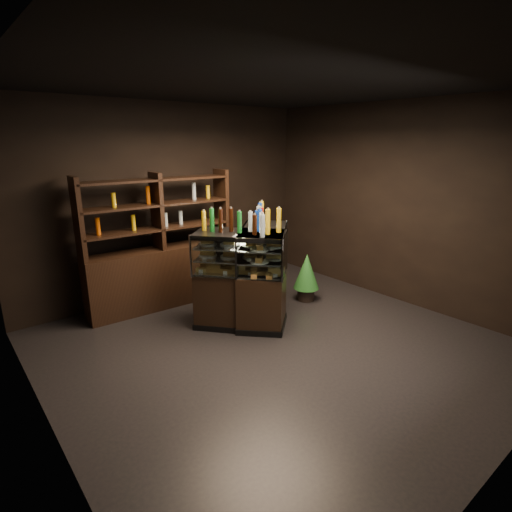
{
  "coord_description": "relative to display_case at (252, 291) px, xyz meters",
  "views": [
    {
      "loc": [
        -2.99,
        -3.24,
        2.44
      ],
      "look_at": [
        0.2,
        0.62,
        0.98
      ],
      "focal_mm": 28.0,
      "sensor_mm": 36.0,
      "label": 1
    }
  ],
  "objects": [
    {
      "name": "food_display",
      "position": [
        -0.0,
        -0.0,
        0.54
      ],
      "size": [
        1.27,
        0.94,
        0.41
      ],
      "color": "#C48B46",
      "rests_on": "display_case"
    },
    {
      "name": "display_case",
      "position": [
        0.0,
        0.0,
        0.0
      ],
      "size": [
        1.62,
        1.3,
        1.31
      ],
      "rotation": [
        0.0,
        0.0,
        -0.05
      ],
      "color": "black",
      "rests_on": "ground"
    },
    {
      "name": "bottles_top",
      "position": [
        0.0,
        0.0,
        1.0
      ],
      "size": [
        1.1,
        0.8,
        0.3
      ],
      "color": "#B20C0A",
      "rests_on": "display_case"
    },
    {
      "name": "potted_conifer",
      "position": [
        1.14,
        0.05,
        0.05
      ],
      "size": [
        0.4,
        0.4,
        0.85
      ],
      "rotation": [
        0.0,
        0.0,
        -0.13
      ],
      "color": "black",
      "rests_on": "ground"
    },
    {
      "name": "room_shell",
      "position": [
        -0.23,
        -0.74,
        1.5
      ],
      "size": [
        5.02,
        5.02,
        3.01
      ],
      "color": "black",
      "rests_on": "ground"
    },
    {
      "name": "back_shelving",
      "position": [
        -0.69,
        1.31,
        0.17
      ],
      "size": [
        2.23,
        0.55,
        2.0
      ],
      "rotation": [
        0.0,
        0.0,
        -0.06
      ],
      "color": "black",
      "rests_on": "ground"
    },
    {
      "name": "ground",
      "position": [
        -0.23,
        -0.74,
        -0.44
      ],
      "size": [
        5.0,
        5.0,
        0.0
      ],
      "primitive_type": "plane",
      "color": "black",
      "rests_on": "ground"
    }
  ]
}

